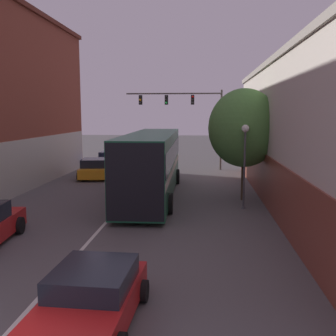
{
  "coord_description": "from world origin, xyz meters",
  "views": [
    {
      "loc": [
        4.17,
        -5.64,
        4.73
      ],
      "look_at": [
        2.37,
        14.85,
        1.87
      ],
      "focal_mm": 42.0,
      "sensor_mm": 36.0,
      "label": 1
    }
  ],
  "objects_px": {
    "parked_car_left_far": "(95,169)",
    "traffic_signal_gantry": "(190,111)",
    "bus": "(152,161)",
    "street_lamp": "(245,154)",
    "hatchback_foreground": "(91,298)",
    "parked_car_left_near": "(110,158)",
    "street_tree_near": "(244,128)"
  },
  "relations": [
    {
      "from": "bus",
      "to": "street_lamp",
      "type": "distance_m",
      "value": 5.63
    },
    {
      "from": "parked_car_left_far",
      "to": "street_lamp",
      "type": "distance_m",
      "value": 13.4
    },
    {
      "from": "bus",
      "to": "parked_car_left_far",
      "type": "height_order",
      "value": "bus"
    },
    {
      "from": "street_lamp",
      "to": "hatchback_foreground",
      "type": "bearing_deg",
      "value": -111.88
    },
    {
      "from": "bus",
      "to": "street_lamp",
      "type": "bearing_deg",
      "value": -118.79
    },
    {
      "from": "parked_car_left_far",
      "to": "parked_car_left_near",
      "type": "bearing_deg",
      "value": -2.71
    },
    {
      "from": "traffic_signal_gantry",
      "to": "bus",
      "type": "bearing_deg",
      "value": -98.88
    },
    {
      "from": "traffic_signal_gantry",
      "to": "street_tree_near",
      "type": "height_order",
      "value": "traffic_signal_gantry"
    },
    {
      "from": "bus",
      "to": "parked_car_left_near",
      "type": "relative_size",
      "value": 2.89
    },
    {
      "from": "parked_car_left_far",
      "to": "street_lamp",
      "type": "relative_size",
      "value": 1.02
    },
    {
      "from": "parked_car_left_far",
      "to": "traffic_signal_gantry",
      "type": "distance_m",
      "value": 9.57
    },
    {
      "from": "hatchback_foreground",
      "to": "parked_car_left_far",
      "type": "distance_m",
      "value": 20.71
    },
    {
      "from": "hatchback_foreground",
      "to": "street_lamp",
      "type": "height_order",
      "value": "street_lamp"
    },
    {
      "from": "parked_car_left_near",
      "to": "hatchback_foreground",
      "type": "bearing_deg",
      "value": -167.97
    },
    {
      "from": "hatchback_foreground",
      "to": "parked_car_left_near",
      "type": "xyz_separation_m",
      "value": [
        -6.18,
        27.91,
        -0.02
      ]
    },
    {
      "from": "parked_car_left_far",
      "to": "traffic_signal_gantry",
      "type": "bearing_deg",
      "value": -60.7
    },
    {
      "from": "traffic_signal_gantry",
      "to": "street_tree_near",
      "type": "bearing_deg",
      "value": -74.3
    },
    {
      "from": "hatchback_foreground",
      "to": "traffic_signal_gantry",
      "type": "distance_m",
      "value": 25.54
    },
    {
      "from": "street_tree_near",
      "to": "parked_car_left_near",
      "type": "bearing_deg",
      "value": 126.6
    },
    {
      "from": "parked_car_left_near",
      "to": "traffic_signal_gantry",
      "type": "relative_size",
      "value": 0.56
    },
    {
      "from": "street_tree_near",
      "to": "hatchback_foreground",
      "type": "bearing_deg",
      "value": -109.36
    },
    {
      "from": "street_tree_near",
      "to": "street_lamp",
      "type": "bearing_deg",
      "value": -93.82
    },
    {
      "from": "street_lamp",
      "to": "traffic_signal_gantry",
      "type": "bearing_deg",
      "value": 103.01
    },
    {
      "from": "bus",
      "to": "hatchback_foreground",
      "type": "height_order",
      "value": "bus"
    },
    {
      "from": "parked_car_left_near",
      "to": "parked_car_left_far",
      "type": "xyz_separation_m",
      "value": [
        0.71,
        -7.94,
        0.09
      ]
    },
    {
      "from": "street_lamp",
      "to": "bus",
      "type": "bearing_deg",
      "value": 152.34
    },
    {
      "from": "street_lamp",
      "to": "street_tree_near",
      "type": "relative_size",
      "value": 0.69
    },
    {
      "from": "parked_car_left_far",
      "to": "street_tree_near",
      "type": "xyz_separation_m",
      "value": [
        10.15,
        -6.67,
        3.28
      ]
    },
    {
      "from": "traffic_signal_gantry",
      "to": "street_tree_near",
      "type": "relative_size",
      "value": 1.33
    },
    {
      "from": "parked_car_left_near",
      "to": "traffic_signal_gantry",
      "type": "xyz_separation_m",
      "value": [
        7.53,
        -2.78,
        4.39
      ]
    },
    {
      "from": "bus",
      "to": "parked_car_left_near",
      "type": "xyz_separation_m",
      "value": [
        -5.77,
        14.02,
        -1.44
      ]
    },
    {
      "from": "parked_car_left_far",
      "to": "traffic_signal_gantry",
      "type": "height_order",
      "value": "traffic_signal_gantry"
    }
  ]
}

